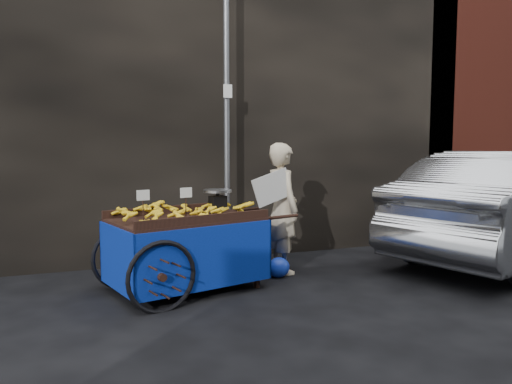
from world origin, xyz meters
name	(u,v)px	position (x,y,z in m)	size (l,w,h in m)	color
ground	(237,290)	(0.00, 0.00, 0.00)	(80.00, 80.00, 0.00)	black
building_wall	(208,93)	(0.39, 2.60, 2.50)	(13.50, 2.00, 5.00)	black
street_pole	(227,120)	(0.30, 1.30, 2.01)	(0.12, 0.10, 4.00)	slate
banana_cart	(182,226)	(-0.58, 0.22, 0.75)	(2.42, 1.52, 1.22)	black
vendor	(282,208)	(0.82, 0.58, 0.85)	(0.74, 0.65, 1.70)	#C5B292
plastic_bag	(279,267)	(0.68, 0.34, 0.13)	(0.29, 0.23, 0.26)	blue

